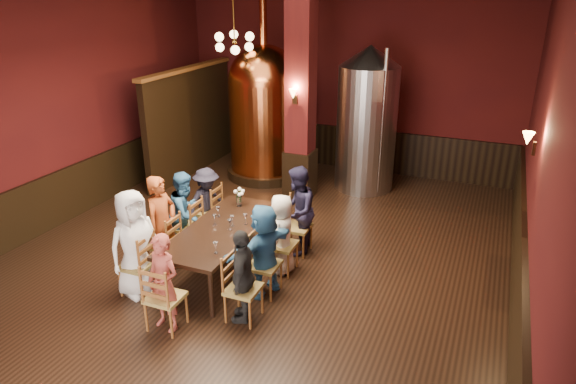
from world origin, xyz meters
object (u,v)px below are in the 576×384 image
at_px(person_1, 162,225).
at_px(rose_vase, 239,194).
at_px(steel_vessel, 367,119).
at_px(person_2, 186,213).
at_px(dining_table, 222,231).
at_px(person_0, 135,243).
at_px(copper_kettle, 265,110).

distance_m(person_1, rose_vase, 1.38).
relative_size(steel_vessel, rose_vase, 9.65).
bearing_deg(person_2, steel_vessel, -29.52).
bearing_deg(steel_vessel, person_2, -115.48).
height_order(dining_table, person_0, person_0).
bearing_deg(person_2, dining_table, -114.27).
height_order(person_0, rose_vase, person_0).
bearing_deg(steel_vessel, dining_table, -103.83).
distance_m(person_2, rose_vase, 0.91).
distance_m(dining_table, copper_kettle, 4.48).
bearing_deg(person_2, rose_vase, -57.92).
height_order(dining_table, person_1, person_1).
xyz_separation_m(person_1, steel_vessel, (1.92, 4.71, 0.75)).
xyz_separation_m(dining_table, steel_vessel, (1.07, 4.36, 0.85)).
distance_m(dining_table, person_2, 0.91).
height_order(dining_table, steel_vessel, steel_vessel).
relative_size(person_0, person_2, 1.12).
height_order(copper_kettle, rose_vase, copper_kettle).
relative_size(dining_table, copper_kettle, 0.57).
xyz_separation_m(person_1, person_2, (-0.01, 0.66, -0.08)).
bearing_deg(copper_kettle, person_0, -85.45).
height_order(person_1, copper_kettle, copper_kettle).
height_order(person_0, copper_kettle, copper_kettle).
bearing_deg(person_1, person_2, 5.53).
height_order(person_1, rose_vase, person_1).
relative_size(person_1, copper_kettle, 0.37).
bearing_deg(rose_vase, person_1, -120.68).
xyz_separation_m(steel_vessel, rose_vase, (-1.22, -3.53, -0.58)).
bearing_deg(person_1, dining_table, -63.25).
bearing_deg(rose_vase, person_2, -143.89).
relative_size(person_0, steel_vessel, 0.52).
distance_m(person_0, rose_vase, 1.98).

